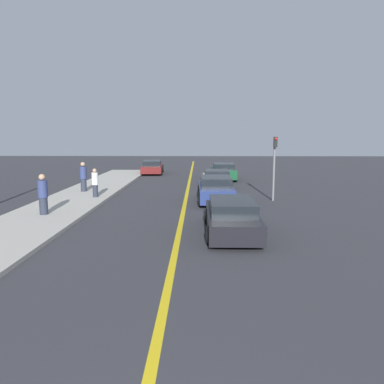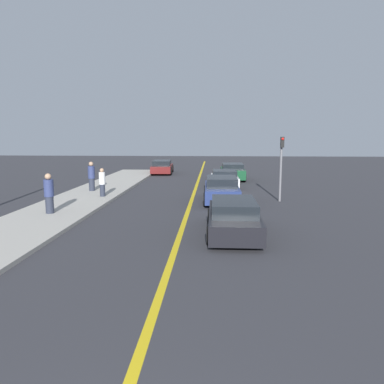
% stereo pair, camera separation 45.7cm
% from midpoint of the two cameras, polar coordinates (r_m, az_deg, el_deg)
% --- Properties ---
extents(road_center_line, '(0.20, 60.00, 0.01)m').
position_cam_midpoint_polar(road_center_line, '(20.02, -1.68, -1.40)').
color(road_center_line, gold).
rests_on(road_center_line, ground_plane).
extents(sidewalk_left, '(3.46, 34.24, 0.14)m').
position_cam_midpoint_polar(sidewalk_left, '(20.32, -18.78, -1.52)').
color(sidewalk_left, '#ADA89E').
rests_on(sidewalk_left, ground_plane).
extents(car_near_right_lane, '(1.87, 4.64, 1.26)m').
position_cam_midpoint_polar(car_near_right_lane, '(13.48, 5.08, -3.80)').
color(car_near_right_lane, black).
rests_on(car_near_right_lane, ground_plane).
extents(car_ahead_center, '(1.92, 4.30, 1.35)m').
position_cam_midpoint_polar(car_ahead_center, '(19.76, 2.95, 0.38)').
color(car_ahead_center, navy).
rests_on(car_ahead_center, ground_plane).
extents(car_far_distant, '(1.96, 3.85, 1.16)m').
position_cam_midpoint_polar(car_far_distant, '(25.46, 3.23, 2.07)').
color(car_far_distant, silver).
rests_on(car_far_distant, ground_plane).
extents(car_parked_left_lot, '(1.93, 4.17, 1.29)m').
position_cam_midpoint_polar(car_parked_left_lot, '(29.62, 4.38, 3.14)').
color(car_parked_left_lot, '#144728').
rests_on(car_parked_left_lot, ground_plane).
extents(car_oncoming_far, '(2.06, 4.46, 1.21)m').
position_cam_midpoint_polar(car_oncoming_far, '(34.15, -6.44, 3.78)').
color(car_oncoming_far, maroon).
rests_on(car_oncoming_far, ground_plane).
extents(pedestrian_mid_group, '(0.41, 0.41, 1.74)m').
position_cam_midpoint_polar(pedestrian_mid_group, '(17.22, -22.48, -0.36)').
color(pedestrian_mid_group, '#282D3D').
rests_on(pedestrian_mid_group, sidewalk_left).
extents(pedestrian_far_standing, '(0.34, 0.34, 1.56)m').
position_cam_midpoint_polar(pedestrian_far_standing, '(21.13, -15.16, 1.36)').
color(pedestrian_far_standing, '#282D3D').
rests_on(pedestrian_far_standing, sidewalk_left).
extents(pedestrian_by_sign, '(0.41, 0.41, 1.76)m').
position_cam_midpoint_polar(pedestrian_by_sign, '(23.43, -16.77, 2.22)').
color(pedestrian_by_sign, '#282D3D').
rests_on(pedestrian_by_sign, sidewalk_left).
extents(traffic_light, '(0.18, 0.40, 3.42)m').
position_cam_midpoint_polar(traffic_light, '(20.28, 11.81, 4.63)').
color(traffic_light, slate).
rests_on(traffic_light, ground_plane).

